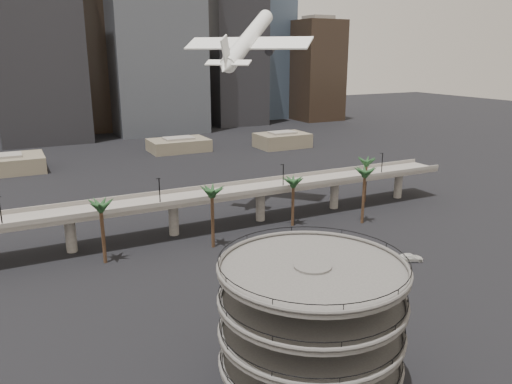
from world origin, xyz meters
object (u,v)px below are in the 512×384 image
car_b (350,281)px  airborne_jet (248,40)px  overpass (218,197)px  parking_ramp (311,315)px  car_c (410,257)px  car_a (307,286)px

car_b → airborne_jet: bearing=9.6°
overpass → airborne_jet: bearing=45.4°
parking_ramp → airborne_jet: (28.75, 74.99, 33.03)m
parking_ramp → car_c: size_ratio=4.35×
car_c → car_b: bearing=123.6°
car_b → car_c: size_ratio=0.87×
airborne_jet → overpass: bearing=-177.9°
car_a → car_c: bearing=-85.8°
car_b → car_c: bearing=-62.7°
overpass → car_c: (25.83, -35.55, -6.60)m
overpass → airborne_jet: airborne_jet is taller
overpass → car_c: 44.44m
airborne_jet → car_a: bearing=-149.2°
parking_ramp → airborne_jet: bearing=69.0°
parking_ramp → car_b: bearing=42.9°
car_b → car_c: 17.30m
car_b → overpass: bearing=29.7°
overpass → airborne_jet: 42.03m
car_a → car_b: car_a is taller
airborne_jet → car_c: bearing=-122.3°
car_a → parking_ramp: bearing=148.9°
parking_ramp → overpass: size_ratio=0.17×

